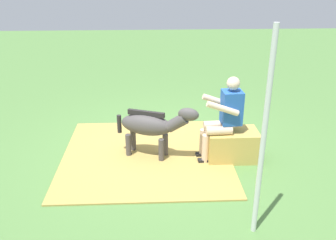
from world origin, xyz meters
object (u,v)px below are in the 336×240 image
object	(u,v)px
person_seated	(224,115)
hay_bale	(232,145)
pony_standing	(152,126)
tent_pole_left	(264,139)

from	to	relation	value
person_seated	hay_bale	bearing A→B (deg)	-177.74
person_seated	pony_standing	bearing A→B (deg)	-6.04
person_seated	tent_pole_left	distance (m)	1.79
hay_bale	person_seated	bearing A→B (deg)	2.26
pony_standing	tent_pole_left	distance (m)	2.29
pony_standing	hay_bale	bearing A→B (deg)	175.02
hay_bale	person_seated	size ratio (longest dim) A/B	0.58
person_seated	tent_pole_left	world-z (taller)	tent_pole_left
pony_standing	person_seated	bearing A→B (deg)	173.96
hay_bale	person_seated	xyz separation A→B (m)	(0.16, 0.01, 0.51)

